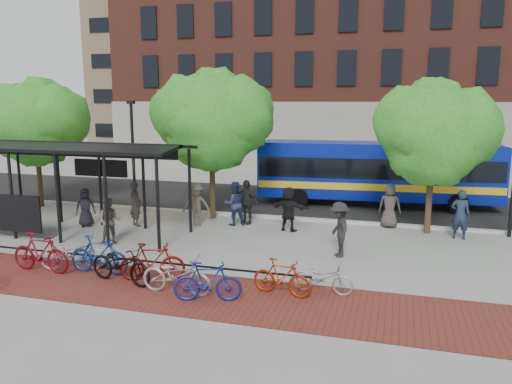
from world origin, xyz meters
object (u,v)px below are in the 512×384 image
(tree_c, at_px, (436,130))
(pedestrian_2, at_px, (234,203))
(bike_1, at_px, (41,253))
(pedestrian_6, at_px, (390,206))
(bike_10, at_px, (322,278))
(bike_5, at_px, (152,262))
(pedestrian_3, at_px, (196,205))
(bike_2, at_px, (73,253))
(bike_3, at_px, (99,255))
(bus_shelter, at_px, (53,156))
(bike_9, at_px, (282,277))
(bike_4, at_px, (121,264))
(bike_7, at_px, (207,282))
(bike_6, at_px, (176,275))
(pedestrian_1, at_px, (136,204))
(tree_a, at_px, (37,119))
(pedestrian_4, at_px, (246,202))
(pedestrian_5, at_px, (289,209))
(bus, at_px, (376,170))
(pedestrian_9, at_px, (339,229))
(pedestrian_0, at_px, (85,207))
(tree_b, at_px, (214,117))
(pedestrian_7, at_px, (460,214))
(lamp_post_left, at_px, (133,153))
(pedestrian_8, at_px, (110,221))

(tree_c, relative_size, pedestrian_2, 3.22)
(tree_c, bearing_deg, bike_1, -145.25)
(pedestrian_6, bearing_deg, bike_10, 84.30)
(bike_5, distance_m, pedestrian_3, 6.40)
(bike_2, height_order, bike_3, bike_3)
(bus_shelter, bearing_deg, bike_9, -21.56)
(bike_10, bearing_deg, bike_4, 102.02)
(bike_7, height_order, bike_9, bike_7)
(bike_6, height_order, pedestrian_1, pedestrian_1)
(bike_1, height_order, bike_9, bike_1)
(bus_shelter, xyz_separation_m, bike_7, (8.32, -4.92, -2.46))
(bike_5, bearing_deg, bike_9, -110.33)
(tree_a, xyz_separation_m, pedestrian_4, (10.62, -0.57, -3.30))
(pedestrian_1, bearing_deg, bike_1, 125.70)
(bike_7, relative_size, pedestrian_4, 0.95)
(bike_10, distance_m, pedestrian_5, 6.55)
(bus_shelter, relative_size, bus, 0.91)
(bike_10, xyz_separation_m, pedestrian_6, (1.57, 7.81, 0.47))
(pedestrian_2, bearing_deg, pedestrian_6, 161.21)
(tree_c, height_order, bus, tree_c)
(pedestrian_9, bearing_deg, bike_5, -73.99)
(bike_9, relative_size, pedestrian_2, 0.91)
(bus, distance_m, pedestrian_0, 13.67)
(bike_9, bearing_deg, tree_b, 42.27)
(bike_1, xyz_separation_m, pedestrian_5, (6.19, 6.81, 0.29))
(bike_7, bearing_deg, pedestrian_7, -55.94)
(pedestrian_2, relative_size, pedestrian_3, 1.02)
(bike_6, distance_m, pedestrian_6, 10.43)
(bike_3, xyz_separation_m, bike_9, (5.67, -0.13, -0.09))
(tree_b, bearing_deg, pedestrian_0, -148.55)
(bus_shelter, bearing_deg, pedestrian_5, 16.37)
(bus, xyz_separation_m, pedestrian_5, (-3.08, -6.04, -0.89))
(tree_c, relative_size, pedestrian_7, 3.16)
(tree_b, bearing_deg, pedestrian_6, 3.47)
(pedestrian_1, relative_size, pedestrian_3, 1.03)
(pedestrian_1, bearing_deg, tree_b, -105.87)
(tree_c, xyz_separation_m, pedestrian_2, (-7.78, -0.93, -3.13))
(lamp_post_left, distance_m, pedestrian_9, 11.02)
(pedestrian_6, bearing_deg, bus_shelter, 24.29)
(bike_2, bearing_deg, bike_6, -120.11)
(pedestrian_6, height_order, pedestrian_8, pedestrian_6)
(bike_3, xyz_separation_m, bike_7, (3.91, -1.06, -0.05))
(pedestrian_2, bearing_deg, bike_6, 65.37)
(tree_c, distance_m, bike_2, 13.64)
(bike_2, relative_size, pedestrian_6, 1.13)
(tree_a, distance_m, bike_2, 11.13)
(tree_c, distance_m, bike_10, 8.77)
(bike_9, xyz_separation_m, pedestrian_8, (-7.07, 2.96, 0.35))
(tree_b, relative_size, bike_2, 3.14)
(bike_10, bearing_deg, bike_9, 117.28)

